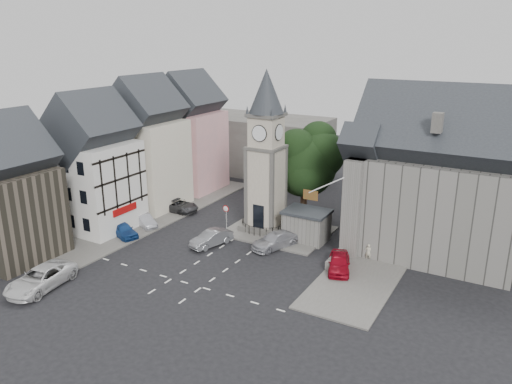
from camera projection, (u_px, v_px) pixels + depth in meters
The scene contains 25 objects.
ground at pixel (223, 258), 45.08m from camera, with size 120.00×120.00×0.00m, color black.
pavement_west at pixel (159, 214), 55.92m from camera, with size 6.00×30.00×0.14m, color #595651.
pavement_east at pixel (380, 252), 46.05m from camera, with size 6.00×26.00×0.14m, color #595651.
central_island at pixel (278, 231), 50.99m from camera, with size 10.00×8.00×0.16m, color #595651.
road_markings at pixel (186, 283), 40.52m from camera, with size 20.00×8.00×0.01m, color silver.
clock_tower at pixel (266, 153), 49.27m from camera, with size 4.86×4.86×16.25m.
stone_shelter at pixel (306, 225), 48.58m from camera, with size 4.30×3.30×3.08m.
town_tree at pixel (305, 156), 52.83m from camera, with size 7.20×7.20×10.80m.
warning_sign_post at pixel (226, 213), 50.49m from camera, with size 0.70×0.19×2.85m.
terrace_pink at pixel (189, 139), 63.67m from camera, with size 8.10×7.60×12.80m.
terrace_cream at pixel (147, 151), 57.03m from camera, with size 8.10×7.60×12.80m.
terrace_tudor at pixel (94, 170), 50.52m from camera, with size 8.10×7.60×12.00m.
building_sw_stone at pixel (5, 200), 44.01m from camera, with size 8.60×7.60×10.40m.
backdrop_west at pixel (259, 144), 72.75m from camera, with size 20.00×10.00×8.00m, color #4C4944.
east_building at pixel (434, 186), 44.98m from camera, with size 14.40×11.40×12.60m.
east_boundary_wall at pixel (358, 236), 48.91m from camera, with size 0.40×16.00×0.90m, color slate.
flagpole at pixel (326, 185), 42.53m from camera, with size 3.68×0.10×2.74m.
car_west_blue at pixel (123, 230), 49.70m from camera, with size 1.69×4.20×1.43m, color navy.
car_west_silver at pixel (145, 221), 52.39m from camera, with size 1.33×3.82×1.26m, color #9C9CA3.
car_west_grey at pixel (177, 205), 56.85m from camera, with size 2.40×5.20×1.45m, color #323335.
car_island_silver at pixel (211, 238), 47.55m from camera, with size 1.54×4.43×1.46m, color gray.
car_island_east at pixel (275, 240), 47.12m from camera, with size 2.05×5.04×1.46m, color #ADAEB6.
car_east_red at pixel (339, 263), 42.41m from camera, with size 1.78×4.44×1.51m, color #9E081A.
van_sw_white at pixel (41, 279), 39.46m from camera, with size 2.78×6.03×1.68m, color silver.
pedestrian at pixel (368, 252), 44.40m from camera, with size 0.57×0.37×1.55m, color #B5AE95.
Camera 1 is at (22.90, -34.37, 19.25)m, focal length 35.00 mm.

